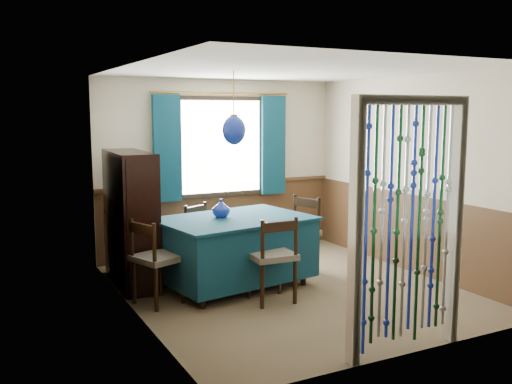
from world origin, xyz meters
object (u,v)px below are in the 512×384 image
chair_near (273,257)px  bowl_shelf (141,194)px  sideboard (130,237)px  dining_table (234,247)px  vase_sideboard (130,207)px  vase_table (221,209)px  chair_far (205,237)px  chair_right (298,233)px  pendant_lamp (234,130)px  chair_left (155,259)px

chair_near → bowl_shelf: bowl_shelf is taller
chair_near → sideboard: size_ratio=0.60×
dining_table → vase_sideboard: size_ratio=9.10×
vase_table → sideboard: bearing=147.0°
vase_table → vase_sideboard: (-0.86, 0.80, -0.03)m
sideboard → chair_far: bearing=2.5°
bowl_shelf → chair_right: bearing=-6.8°
dining_table → bowl_shelf: bearing=149.4°
chair_right → vase_table: 1.17m
vase_sideboard → chair_near: bearing=-54.4°
sideboard → vase_sideboard: (0.06, 0.20, 0.34)m
vase_table → bowl_shelf: size_ratio=0.86×
chair_right → sideboard: 2.08m
chair_far → pendant_lamp: size_ratio=1.06×
chair_left → chair_near: bearing=45.0°
pendant_lamp → chair_right: bearing=9.5°
chair_left → vase_table: bearing=85.6°
chair_near → chair_left: bearing=159.2°
dining_table → vase_sideboard: vase_sideboard is taller
chair_near → bowl_shelf: bearing=139.2°
chair_far → chair_left: size_ratio=0.95×
sideboard → bowl_shelf: 0.63m
vase_table → pendant_lamp: bearing=-33.3°
dining_table → chair_far: 0.70m
bowl_shelf → chair_left: bearing=-92.2°
sideboard → vase_sideboard: sideboard is taller
chair_right → bowl_shelf: 2.05m
chair_near → chair_right: 1.18m
dining_table → pendant_lamp: 1.37m
dining_table → chair_left: chair_left is taller
vase_sideboard → chair_right: bearing=-20.4°
chair_near → vase_sideboard: size_ratio=4.60×
chair_near → chair_right: bearing=48.6°
chair_left → sideboard: size_ratio=0.59×
chair_left → vase_sideboard: (0.02, 1.06, 0.40)m
chair_left → chair_far: bearing=112.4°
vase_sideboard → chair_left: bearing=-91.2°
chair_right → chair_left: bearing=82.5°
dining_table → sideboard: size_ratio=1.18×
chair_far → chair_near: bearing=73.6°
chair_far → bowl_shelf: (-0.89, -0.30, 0.65)m
chair_far → bowl_shelf: 1.14m
chair_near → sideboard: 1.81m
chair_left → bowl_shelf: (0.02, 0.57, 0.62)m
chair_left → vase_table: vase_table is taller
sideboard → bowl_shelf: (0.06, -0.29, 0.55)m
chair_right → vase_sideboard: (-1.95, 0.72, 0.38)m
chair_near → chair_right: (0.83, 0.85, 0.02)m
chair_far → sideboard: sideboard is taller
chair_near → chair_right: size_ratio=0.97×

